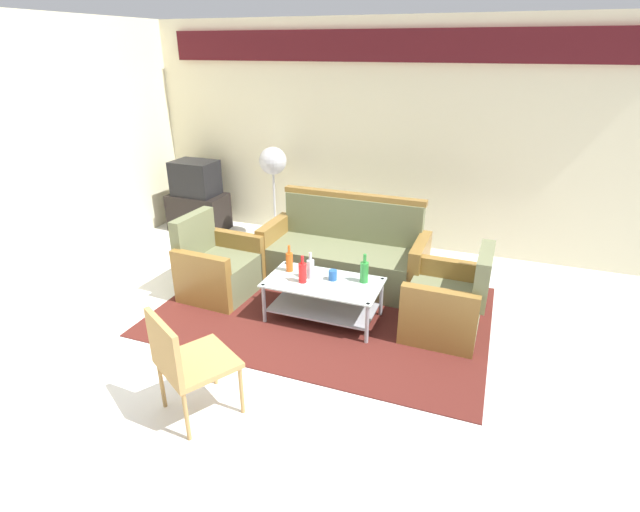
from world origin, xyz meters
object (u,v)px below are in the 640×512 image
(couch, at_px, (344,256))
(wicker_chair, at_px, (185,358))
(coffee_table, at_px, (323,294))
(television, at_px, (195,178))
(tv_stand, at_px, (199,212))
(armchair_left, at_px, (218,269))
(armchair_right, at_px, (447,305))
(bottle_orange, at_px, (289,261))
(bottle_clear, at_px, (310,268))
(bottle_green, at_px, (364,271))
(pedestal_fan, at_px, (273,166))
(bottle_red, at_px, (303,272))
(cup, at_px, (333,275))

(couch, distance_m, wicker_chair, 2.48)
(coffee_table, bearing_deg, couch, 94.39)
(coffee_table, xyz_separation_m, television, (-2.58, 1.75, 0.49))
(coffee_table, xyz_separation_m, tv_stand, (-2.58, 1.74, -0.01))
(armchair_left, relative_size, armchair_right, 1.00)
(bottle_orange, relative_size, tv_stand, 0.34)
(bottle_clear, relative_size, bottle_green, 0.92)
(armchair_right, relative_size, pedestal_fan, 0.67)
(couch, distance_m, television, 2.70)
(bottle_clear, distance_m, bottle_red, 0.11)
(armchair_right, distance_m, tv_stand, 4.03)
(couch, xyz_separation_m, television, (-2.51, 0.89, 0.44))
(pedestal_fan, bearing_deg, wicker_chair, -74.42)
(couch, distance_m, coffee_table, 0.86)
(coffee_table, xyz_separation_m, pedestal_fan, (-1.37, 1.79, 0.74))
(armchair_right, bearing_deg, cup, 97.69)
(cup, height_order, television, television)
(coffee_table, height_order, wicker_chair, wicker_chair)
(couch, xyz_separation_m, coffee_table, (0.07, -0.85, -0.04))
(bottle_orange, bearing_deg, wicker_chair, -91.09)
(armchair_left, relative_size, wicker_chair, 1.01)
(couch, xyz_separation_m, wicker_chair, (-0.36, -2.45, 0.18))
(coffee_table, distance_m, bottle_green, 0.46)
(bottle_red, xyz_separation_m, pedestal_fan, (-1.19, 1.87, 0.50))
(armchair_left, bearing_deg, tv_stand, -137.86)
(couch, distance_m, bottle_green, 0.86)
(tv_stand, xyz_separation_m, pedestal_fan, (1.20, 0.05, 0.75))
(armchair_right, relative_size, television, 1.39)
(bottle_clear, xyz_separation_m, pedestal_fan, (-1.23, 1.76, 0.50))
(cup, bearing_deg, pedestal_fan, 129.89)
(coffee_table, xyz_separation_m, bottle_red, (-0.18, -0.08, 0.24))
(television, height_order, wicker_chair, television)
(bottle_orange, bearing_deg, cup, -4.30)
(armchair_left, distance_m, bottle_green, 1.62)
(armchair_right, bearing_deg, armchair_left, 92.94)
(bottle_green, height_order, television, television)
(coffee_table, bearing_deg, cup, 43.68)
(bottle_clear, bearing_deg, pedestal_fan, 124.87)
(armchair_right, relative_size, bottle_orange, 3.10)
(television, bearing_deg, couch, 161.82)
(tv_stand, relative_size, pedestal_fan, 0.63)
(armchair_right, distance_m, television, 4.06)
(armchair_right, distance_m, cup, 1.09)
(bottle_green, distance_m, pedestal_fan, 2.45)
(coffee_table, relative_size, bottle_orange, 4.01)
(television, bearing_deg, bottle_clear, 146.17)
(armchair_left, distance_m, television, 2.16)
(armchair_left, relative_size, cup, 8.50)
(armchair_left, relative_size, tv_stand, 1.06)
(armchair_right, height_order, wicker_chair, armchair_right)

